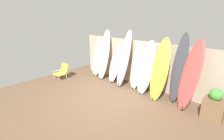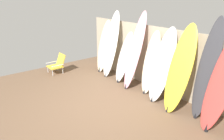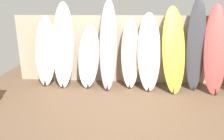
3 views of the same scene
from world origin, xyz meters
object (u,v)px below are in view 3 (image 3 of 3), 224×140
surfboard_cream_0 (45,51)px  surfboard_white_2 (89,57)px  surfboard_charcoal_7 (196,45)px  surfboard_white_5 (149,52)px  surfboard_cream_4 (130,54)px  surfboard_pink_3 (108,45)px  surfboard_yellow_6 (174,50)px  surfboard_white_1 (63,46)px  surfboard_red_8 (216,49)px

surfboard_cream_0 → surfboard_white_2: size_ratio=1.15×
surfboard_white_2 → surfboard_charcoal_7: bearing=0.7°
surfboard_white_5 → surfboard_charcoal_7: bearing=3.9°
surfboard_cream_4 → surfboard_charcoal_7: surfboard_charcoal_7 is taller
surfboard_pink_3 → surfboard_yellow_6: (1.60, -0.08, -0.08)m
surfboard_white_1 → surfboard_white_5: (2.18, -0.04, -0.12)m
surfboard_cream_4 → surfboard_red_8: bearing=-4.2°
surfboard_charcoal_7 → surfboard_white_1: bearing=-179.3°
surfboard_pink_3 → surfboard_charcoal_7: bearing=1.9°
surfboard_yellow_6 → surfboard_red_8: bearing=0.4°
surfboard_cream_0 → surfboard_pink_3: surfboard_pink_3 is taller
surfboard_white_2 → surfboard_yellow_6: (2.11, -0.12, 0.24)m
surfboard_charcoal_7 → surfboard_cream_0: bearing=179.5°
surfboard_cream_0 → surfboard_red_8: surfboard_red_8 is taller
surfboard_cream_4 → surfboard_yellow_6: 1.06m
surfboard_white_5 → surfboard_red_8: (1.57, -0.07, 0.10)m
surfboard_white_2 → surfboard_yellow_6: size_ratio=0.76×
surfboard_cream_0 → surfboard_white_1: bearing=-8.3°
surfboard_red_8 → surfboard_cream_0: bearing=177.5°
surfboard_pink_3 → surfboard_white_5: bearing=-0.3°
surfboard_cream_4 → surfboard_white_5: bearing=-9.7°
surfboard_white_1 → surfboard_cream_4: 1.73m
surfboard_white_1 → surfboard_pink_3: 1.16m
surfboard_cream_0 → surfboard_red_8: bearing=-2.5°
surfboard_cream_4 → surfboard_charcoal_7: 1.63m
surfboard_cream_0 → surfboard_white_1: 0.54m
surfboard_cream_0 → surfboard_white_5: 2.68m
surfboard_white_5 → surfboard_charcoal_7: 1.16m
surfboard_red_8 → surfboard_cream_4: bearing=175.8°
surfboard_white_2 → surfboard_white_1: bearing=-179.5°
surfboard_cream_4 → surfboard_yellow_6: bearing=-8.5°
surfboard_white_2 → surfboard_yellow_6: 2.12m
surfboard_white_2 → surfboard_red_8: (3.09, -0.11, 0.27)m
surfboard_pink_3 → surfboard_yellow_6: surfboard_pink_3 is taller
surfboard_pink_3 → surfboard_white_5: surfboard_pink_3 is taller
surfboard_cream_0 → surfboard_cream_4: 2.22m
surfboard_charcoal_7 → surfboard_white_2: bearing=-179.3°
surfboard_white_2 → surfboard_charcoal_7: (2.67, 0.03, 0.34)m
surfboard_cream_0 → surfboard_charcoal_7: 3.83m
surfboard_white_5 → surfboard_charcoal_7: size_ratio=0.84×
surfboard_white_2 → surfboard_white_5: (1.53, -0.04, 0.16)m
surfboard_white_2 → surfboard_pink_3: (0.51, -0.04, 0.32)m
surfboard_cream_0 → surfboard_white_2: surfboard_cream_0 is taller
surfboard_white_1 → surfboard_pink_3: bearing=-1.6°
surfboard_white_5 → surfboard_charcoal_7: (1.14, 0.08, 0.18)m
surfboard_white_1 → surfboard_white_5: 2.18m
surfboard_pink_3 → surfboard_white_2: bearing=175.7°
surfboard_white_1 → surfboard_charcoal_7: 3.32m
surfboard_pink_3 → surfboard_cream_0: bearing=176.3°
surfboard_pink_3 → surfboard_yellow_6: 1.60m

